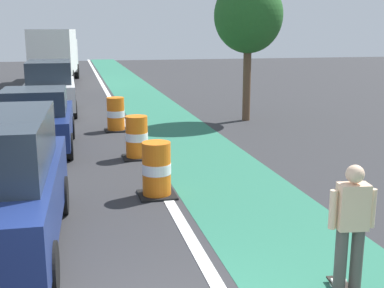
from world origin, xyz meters
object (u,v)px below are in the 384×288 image
object	(u,v)px
traffic_barrel_mid	(137,138)
street_tree_sidewalk	(248,16)
traffic_barrel_front	(157,170)
traffic_barrel_back	(116,115)
parked_suv_third	(50,87)
skateboarder_on_lane	(351,228)
parked_sedan_second	(36,120)
delivery_truck_down_block	(55,53)

from	to	relation	value
traffic_barrel_mid	street_tree_sidewalk	size ratio (longest dim) A/B	0.22
traffic_barrel_front	traffic_barrel_back	distance (m)	6.79
traffic_barrel_back	parked_suv_third	bearing A→B (deg)	118.04
skateboarder_on_lane	traffic_barrel_back	distance (m)	11.29
traffic_barrel_mid	traffic_barrel_back	size ratio (longest dim) A/B	1.00
parked_suv_third	traffic_barrel_back	world-z (taller)	parked_suv_third
traffic_barrel_front	parked_sedan_second	bearing A→B (deg)	119.11
parked_suv_third	traffic_barrel_back	xyz separation A→B (m)	(2.18, -4.08, -0.50)
traffic_barrel_front	street_tree_sidewalk	world-z (taller)	street_tree_sidewalk
traffic_barrel_front	delivery_truck_down_block	bearing A→B (deg)	96.29
skateboarder_on_lane	traffic_barrel_front	world-z (taller)	skateboarder_on_lane
parked_sedan_second	traffic_barrel_front	size ratio (longest dim) A/B	3.79
parked_sedan_second	skateboarder_on_lane	bearing A→B (deg)	-64.86
traffic_barrel_mid	traffic_barrel_back	bearing A→B (deg)	93.38
parked_sedan_second	street_tree_sidewalk	xyz separation A→B (m)	(7.07, 3.12, 2.83)
traffic_barrel_mid	traffic_barrel_back	world-z (taller)	same
parked_suv_third	traffic_barrel_mid	world-z (taller)	parked_suv_third
parked_sedan_second	traffic_barrel_back	xyz separation A→B (m)	(2.31, 2.24, -0.30)
parked_suv_third	traffic_barrel_mid	size ratio (longest dim) A/B	4.23
parked_suv_third	traffic_barrel_mid	bearing A→B (deg)	-72.90
traffic_barrel_back	delivery_truck_down_block	world-z (taller)	delivery_truck_down_block
traffic_barrel_back	traffic_barrel_mid	bearing A→B (deg)	-86.62
parked_sedan_second	traffic_barrel_mid	world-z (taller)	parked_sedan_second
parked_sedan_second	street_tree_sidewalk	size ratio (longest dim) A/B	0.83
skateboarder_on_lane	parked_sedan_second	world-z (taller)	parked_sedan_second
skateboarder_on_lane	traffic_barrel_mid	bearing A→B (deg)	102.50
parked_sedan_second	delivery_truck_down_block	xyz separation A→B (m)	(0.04, 18.04, 1.01)
traffic_barrel_back	delivery_truck_down_block	distance (m)	16.02
traffic_barrel_mid	delivery_truck_down_block	bearing A→B (deg)	97.27
traffic_barrel_mid	street_tree_sidewalk	distance (m)	7.17
traffic_barrel_mid	parked_suv_third	bearing A→B (deg)	107.10
parked_suv_third	delivery_truck_down_block	size ratio (longest dim) A/B	0.60
skateboarder_on_lane	traffic_barrel_back	world-z (taller)	skateboarder_on_lane
traffic_barrel_front	delivery_truck_down_block	xyz separation A→B (m)	(-2.49, 22.59, 1.31)
parked_sedan_second	traffic_barrel_mid	xyz separation A→B (m)	(2.53, -1.46, -0.30)
traffic_barrel_mid	delivery_truck_down_block	xyz separation A→B (m)	(-2.49, 19.50, 1.31)
street_tree_sidewalk	skateboarder_on_lane	bearing A→B (deg)	-103.56
delivery_truck_down_block	traffic_barrel_front	bearing A→B (deg)	-83.71
traffic_barrel_front	traffic_barrel_back	bearing A→B (deg)	91.88
skateboarder_on_lane	parked_suv_third	distance (m)	15.74
parked_suv_third	traffic_barrel_front	size ratio (longest dim) A/B	4.23
delivery_truck_down_block	street_tree_sidewalk	world-z (taller)	street_tree_sidewalk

